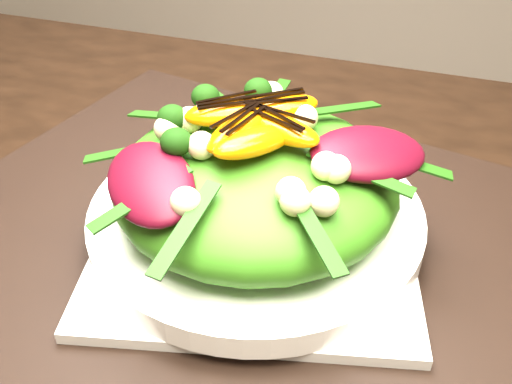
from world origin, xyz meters
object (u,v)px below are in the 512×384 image
(orange_segment, at_px, (262,109))
(plate_base, at_px, (256,230))
(dining_table, at_px, (271,328))
(placemat, at_px, (256,237))
(salad_bowl, at_px, (256,216))
(lettuce_mound, at_px, (256,181))

(orange_segment, bearing_deg, plate_base, -79.21)
(dining_table, height_order, placemat, dining_table)
(plate_base, height_order, orange_segment, orange_segment)
(salad_bowl, relative_size, orange_segment, 3.95)
(dining_table, xyz_separation_m, placemat, (-0.04, 0.07, 0.02))
(placemat, relative_size, plate_base, 2.19)
(placemat, height_order, lettuce_mound, lettuce_mound)
(plate_base, xyz_separation_m, salad_bowl, (0.00, 0.00, 0.01))
(lettuce_mound, bearing_deg, dining_table, -63.58)
(plate_base, bearing_deg, dining_table, -63.58)
(dining_table, relative_size, plate_base, 6.32)
(lettuce_mound, bearing_deg, plate_base, 0.00)
(dining_table, height_order, plate_base, dining_table)
(plate_base, bearing_deg, orange_segment, 100.79)
(dining_table, bearing_deg, lettuce_mound, 116.42)
(plate_base, distance_m, salad_bowl, 0.01)
(orange_segment, bearing_deg, salad_bowl, -79.21)
(dining_table, distance_m, lettuce_mound, 0.11)
(dining_table, bearing_deg, placemat, 116.42)
(salad_bowl, height_order, lettuce_mound, lettuce_mound)
(salad_bowl, bearing_deg, orange_segment, 100.79)
(lettuce_mound, height_order, orange_segment, orange_segment)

